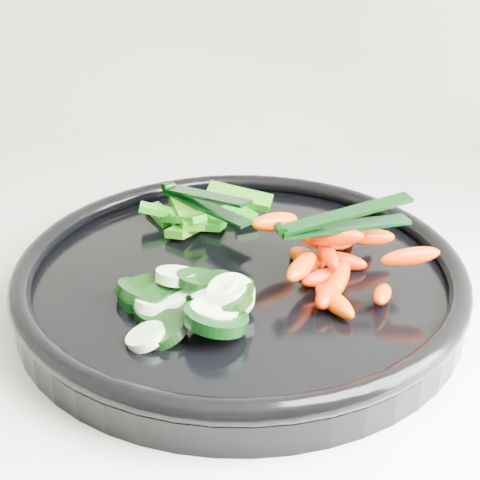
# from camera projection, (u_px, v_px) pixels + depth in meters

# --- Properties ---
(veggie_tray) EXTENTS (0.39, 0.39, 0.04)m
(veggie_tray) POSITION_uv_depth(u_px,v_px,m) (240.00, 276.00, 0.56)
(veggie_tray) COLOR black
(veggie_tray) RESTS_ON counter
(cucumber_pile) EXTENTS (0.13, 0.11, 0.04)m
(cucumber_pile) POSITION_uv_depth(u_px,v_px,m) (185.00, 300.00, 0.51)
(cucumber_pile) COLOR black
(cucumber_pile) RESTS_ON veggie_tray
(carrot_pile) EXTENTS (0.16, 0.16, 0.05)m
(carrot_pile) POSITION_uv_depth(u_px,v_px,m) (335.00, 255.00, 0.55)
(carrot_pile) COLOR #E62D00
(carrot_pile) RESTS_ON veggie_tray
(pepper_pile) EXTENTS (0.13, 0.10, 0.03)m
(pepper_pile) POSITION_uv_depth(u_px,v_px,m) (202.00, 214.00, 0.64)
(pepper_pile) COLOR #106409
(pepper_pile) RESTS_ON veggie_tray
(tong_carrot) EXTENTS (0.11, 0.06, 0.02)m
(tong_carrot) POSITION_uv_depth(u_px,v_px,m) (342.00, 221.00, 0.54)
(tong_carrot) COLOR black
(tong_carrot) RESTS_ON carrot_pile
(tong_pepper) EXTENTS (0.10, 0.08, 0.02)m
(tong_pepper) POSITION_uv_depth(u_px,v_px,m) (203.00, 200.00, 0.63)
(tong_pepper) COLOR black
(tong_pepper) RESTS_ON pepper_pile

